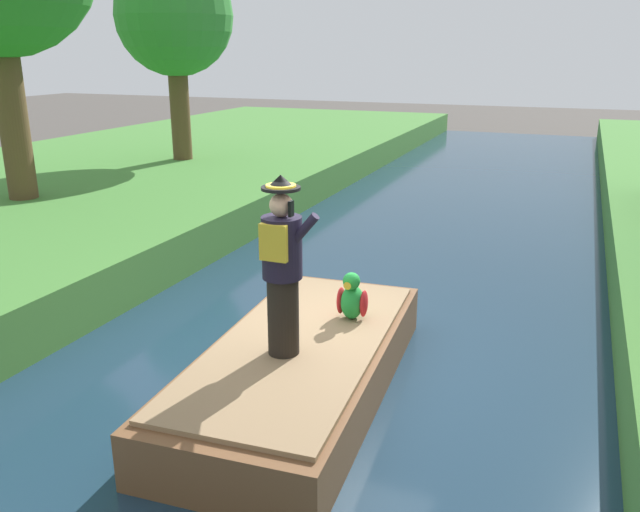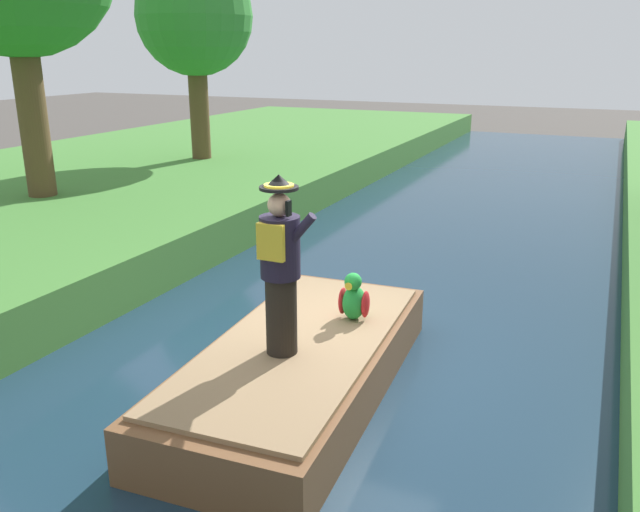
# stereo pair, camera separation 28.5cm
# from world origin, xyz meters

# --- Properties ---
(ground_plane) EXTENTS (80.00, 80.00, 0.00)m
(ground_plane) POSITION_xyz_m (0.00, 0.00, 0.00)
(ground_plane) COLOR #4C4742
(canal_water) EXTENTS (6.44, 48.00, 0.10)m
(canal_water) POSITION_xyz_m (0.00, 0.00, 0.05)
(canal_water) COLOR #1E384C
(canal_water) RESTS_ON ground
(boat) EXTENTS (2.04, 4.30, 0.61)m
(boat) POSITION_xyz_m (0.00, -0.59, 0.40)
(boat) COLOR brown
(boat) RESTS_ON canal_water
(person_pirate) EXTENTS (0.61, 0.42, 1.85)m
(person_pirate) POSITION_xyz_m (-0.04, -0.92, 1.64)
(person_pirate) COLOR black
(person_pirate) RESTS_ON boat
(parrot_plush) EXTENTS (0.36, 0.35, 0.57)m
(parrot_plush) POSITION_xyz_m (0.32, 0.19, 0.95)
(parrot_plush) COLOR green
(parrot_plush) RESTS_ON boat
(tree_tall) EXTENTS (2.99, 2.99, 5.13)m
(tree_tall) POSITION_xyz_m (-7.36, 8.49, 4.44)
(tree_tall) COLOR brown
(tree_tall) RESTS_ON grass_bank_near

